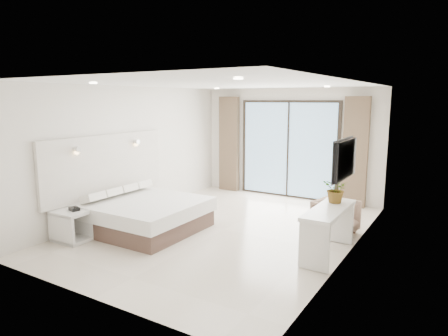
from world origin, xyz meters
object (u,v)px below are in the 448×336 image
(bed, at_px, (144,214))
(nightstand, at_px, (72,226))
(armchair, at_px, (336,215))
(console_desk, at_px, (329,221))

(bed, relative_size, nightstand, 3.32)
(nightstand, distance_m, armchair, 4.69)
(bed, distance_m, armchair, 3.56)
(nightstand, bearing_deg, armchair, 34.41)
(armchair, bearing_deg, console_desk, -158.36)
(nightstand, xyz_separation_m, armchair, (3.79, 2.76, 0.08))
(bed, bearing_deg, armchair, 27.45)
(bed, relative_size, console_desk, 1.36)
(console_desk, bearing_deg, bed, -170.84)
(nightstand, bearing_deg, console_desk, 20.99)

